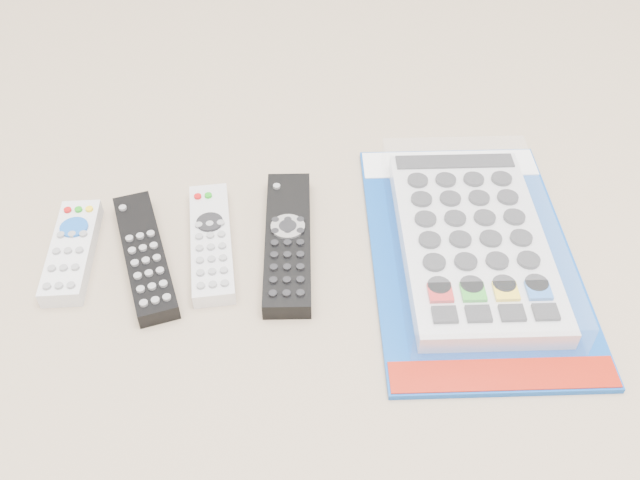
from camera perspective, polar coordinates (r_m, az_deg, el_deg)
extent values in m
plane|color=gray|center=(0.82, -5.13, -1.97)|extent=(5.00, 5.00, 0.00)
cube|color=silver|center=(0.86, -19.21, -0.83)|extent=(0.07, 0.16, 0.02)
cylinder|color=#1753B1|center=(0.87, -19.08, 0.98)|extent=(0.04, 0.04, 0.00)
cube|color=black|center=(0.83, -13.86, -1.14)|extent=(0.07, 0.20, 0.02)
cube|color=silver|center=(0.84, -8.69, -0.12)|extent=(0.06, 0.19, 0.02)
cylinder|color=black|center=(0.84, -8.82, 1.43)|extent=(0.03, 0.03, 0.00)
cube|color=black|center=(0.83, -2.58, -0.04)|extent=(0.09, 0.22, 0.02)
cylinder|color=silver|center=(0.83, -2.59, 1.08)|extent=(0.05, 0.05, 0.00)
cube|color=#0E429A|center=(0.84, 12.00, -1.11)|extent=(0.29, 0.41, 0.01)
cube|color=white|center=(0.95, 10.30, 6.01)|extent=(0.23, 0.09, 0.00)
cube|color=#98180A|center=(0.73, 14.45, -10.38)|extent=(0.23, 0.07, 0.00)
cube|color=silver|center=(0.83, 12.08, -0.11)|extent=(0.21, 0.31, 0.02)
cube|color=white|center=(0.82, 12.18, 0.40)|extent=(0.23, 0.34, 0.04)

